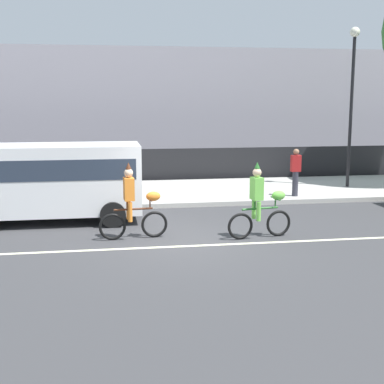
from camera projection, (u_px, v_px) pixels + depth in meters
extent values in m
plane|color=#38383A|center=(180.00, 241.00, 13.12)|extent=(80.00, 80.00, 0.00)
cube|color=beige|center=(183.00, 246.00, 12.63)|extent=(36.00, 0.14, 0.01)
cube|color=#ADAAA3|center=(156.00, 193.00, 19.43)|extent=(60.00, 5.00, 0.15)
cube|color=black|center=(149.00, 166.00, 22.14)|extent=(40.00, 0.08, 1.40)
cube|color=#99939E|center=(159.00, 107.00, 30.31)|extent=(28.00, 8.00, 5.96)
torus|color=black|center=(154.00, 224.00, 13.41)|extent=(0.67, 0.13, 0.67)
torus|color=black|center=(112.00, 227.00, 13.15)|extent=(0.67, 0.13, 0.67)
cylinder|color=#4C2614|center=(133.00, 209.00, 13.21)|extent=(0.97, 0.14, 0.05)
cylinder|color=#4C2614|center=(127.00, 206.00, 13.16)|extent=(0.04, 0.04, 0.18)
cylinder|color=#4C2614|center=(150.00, 204.00, 13.29)|extent=(0.04, 0.04, 0.23)
cylinder|color=#4C2614|center=(150.00, 199.00, 13.27)|extent=(0.08, 0.50, 0.03)
ellipsoid|color=orange|center=(153.00, 196.00, 13.28)|extent=(0.38, 0.23, 0.24)
cube|color=orange|center=(129.00, 189.00, 13.10)|extent=(0.27, 0.34, 0.56)
sphere|color=beige|center=(129.00, 173.00, 13.03)|extent=(0.22, 0.22, 0.22)
cone|color=#4C2614|center=(128.00, 166.00, 13.00)|extent=(0.14, 0.14, 0.16)
cylinder|color=orange|center=(130.00, 212.00, 13.06)|extent=(0.11, 0.11, 0.48)
cylinder|color=orange|center=(129.00, 210.00, 13.32)|extent=(0.11, 0.11, 0.48)
torus|color=black|center=(278.00, 223.00, 13.53)|extent=(0.67, 0.18, 0.67)
torus|color=black|center=(240.00, 226.00, 13.21)|extent=(0.67, 0.18, 0.67)
cylinder|color=#266626|center=(260.00, 208.00, 13.30)|extent=(0.96, 0.20, 0.05)
cylinder|color=#266626|center=(255.00, 205.00, 13.23)|extent=(0.04, 0.04, 0.18)
cylinder|color=#266626|center=(275.00, 203.00, 13.41)|extent=(0.04, 0.04, 0.23)
cylinder|color=#266626|center=(275.00, 198.00, 13.39)|extent=(0.11, 0.50, 0.03)
ellipsoid|color=#72CC4C|center=(278.00, 195.00, 13.40)|extent=(0.39, 0.25, 0.24)
cube|color=#72CC4C|center=(257.00, 188.00, 13.18)|extent=(0.29, 0.35, 0.56)
sphere|color=beige|center=(257.00, 172.00, 13.11)|extent=(0.22, 0.22, 0.22)
cone|color=#266626|center=(257.00, 165.00, 13.08)|extent=(0.14, 0.14, 0.16)
cylinder|color=#72CC4C|center=(259.00, 211.00, 13.14)|extent=(0.11, 0.11, 0.48)
cylinder|color=#72CC4C|center=(254.00, 209.00, 13.40)|extent=(0.11, 0.11, 0.48)
cube|color=white|center=(51.00, 179.00, 15.02)|extent=(5.00, 2.00, 1.90)
cube|color=#283342|center=(65.00, 166.00, 15.02)|extent=(3.90, 2.02, 0.56)
cylinder|color=black|center=(113.00, 215.00, 14.46)|extent=(0.70, 0.22, 0.70)
cylinder|color=black|center=(112.00, 201.00, 16.41)|extent=(0.70, 0.22, 0.70)
cylinder|color=black|center=(351.00, 114.00, 19.86)|extent=(0.12, 0.12, 5.50)
sphere|color=#EAEACC|center=(355.00, 32.00, 19.36)|extent=(0.36, 0.36, 0.36)
cylinder|color=#33333D|center=(295.00, 184.00, 18.27)|extent=(0.20, 0.20, 0.85)
cube|color=#AD1E1E|center=(296.00, 163.00, 18.15)|extent=(0.32, 0.20, 0.56)
sphere|color=#9E7051|center=(296.00, 152.00, 18.08)|extent=(0.20, 0.20, 0.20)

